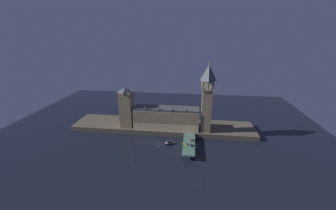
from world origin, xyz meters
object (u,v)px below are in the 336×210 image
(boat_upstream, at_px, (170,143))
(car_northbound_trail, at_px, (186,144))
(street_lamp_mid, at_px, (195,140))
(car_southbound_lead, at_px, (191,145))
(pedestrian_near_rail, at_px, (183,147))
(pedestrian_mid_walk, at_px, (194,140))
(clock_tower, at_px, (207,97))
(car_southbound_trail, at_px, (192,140))
(street_lamp_near, at_px, (183,146))
(victoria_tower, at_px, (126,107))
(pedestrian_far_rail, at_px, (184,136))

(boat_upstream, bearing_deg, car_northbound_trail, -27.79)
(street_lamp_mid, bearing_deg, car_southbound_lead, -119.37)
(pedestrian_near_rail, distance_m, street_lamp_mid, 15.11)
(pedestrian_near_rail, bearing_deg, boat_upstream, 134.77)
(pedestrian_near_rail, bearing_deg, pedestrian_mid_walk, 52.55)
(clock_tower, bearing_deg, car_southbound_lead, -111.82)
(car_northbound_trail, distance_m, street_lamp_mid, 9.95)
(car_southbound_trail, xyz_separation_m, street_lamp_near, (-8.47, -19.76, 3.88))
(victoria_tower, height_order, car_southbound_trail, victoria_tower)
(victoria_tower, distance_m, car_northbound_trail, 84.67)
(car_northbound_trail, distance_m, pedestrian_far_rail, 17.93)
(victoria_tower, bearing_deg, clock_tower, -1.06)
(clock_tower, xyz_separation_m, car_southbound_trail, (-14.95, -26.81, -39.95))
(car_southbound_trail, relative_size, pedestrian_far_rail, 2.49)
(boat_upstream, bearing_deg, victoria_tower, 152.95)
(street_lamp_near, distance_m, street_lamp_mid, 18.72)
(clock_tower, bearing_deg, street_lamp_mid, -110.42)
(street_lamp_mid, xyz_separation_m, boat_upstream, (-26.29, 5.63, -9.03))
(pedestrian_near_rail, relative_size, pedestrian_mid_walk, 1.09)
(victoria_tower, relative_size, car_northbound_trail, 13.92)
(pedestrian_far_rail, bearing_deg, street_lamp_mid, -51.36)
(car_southbound_trail, relative_size, boat_upstream, 0.36)
(car_northbound_trail, bearing_deg, street_lamp_mid, 23.95)
(car_southbound_lead, distance_m, pedestrian_near_rail, 9.07)
(pedestrian_far_rail, distance_m, boat_upstream, 18.14)
(car_southbound_lead, relative_size, car_southbound_trail, 1.08)
(car_northbound_trail, relative_size, car_southbound_trail, 0.96)
(clock_tower, relative_size, victoria_tower, 1.44)
(clock_tower, bearing_deg, pedestrian_near_rail, -119.04)
(clock_tower, xyz_separation_m, pedestrian_mid_walk, (-12.26, -27.42, -39.72))
(street_lamp_near, bearing_deg, car_southbound_lead, 47.44)
(car_southbound_trail, height_order, pedestrian_mid_walk, pedestrian_mid_walk)
(pedestrian_mid_walk, distance_m, street_lamp_near, 22.46)
(clock_tower, bearing_deg, car_southbound_trail, -119.14)
(pedestrian_far_rail, relative_size, street_lamp_near, 0.22)
(boat_upstream, bearing_deg, street_lamp_mid, -12.08)
(car_southbound_trail, xyz_separation_m, pedestrian_mid_walk, (2.69, -0.61, 0.23))
(car_northbound_trail, xyz_separation_m, pedestrian_near_rail, (-2.69, -5.86, 0.29))
(clock_tower, relative_size, car_southbound_lead, 17.78)
(clock_tower, distance_m, car_southbound_lead, 56.69)
(pedestrian_mid_walk, bearing_deg, street_lamp_mid, -84.84)
(pedestrian_mid_walk, xyz_separation_m, pedestrian_far_rail, (-10.76, 9.53, -0.05))
(pedestrian_near_rail, height_order, street_lamp_mid, street_lamp_mid)
(victoria_tower, height_order, car_northbound_trail, victoria_tower)
(street_lamp_near, bearing_deg, victoria_tower, 145.19)
(car_southbound_lead, relative_size, pedestrian_near_rail, 2.35)
(car_southbound_lead, height_order, boat_upstream, car_southbound_lead)
(clock_tower, xyz_separation_m, pedestrian_near_rail, (-23.02, -41.47, -39.63))
(car_northbound_trail, relative_size, street_lamp_mid, 0.56)
(pedestrian_mid_walk, relative_size, boat_upstream, 0.15)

